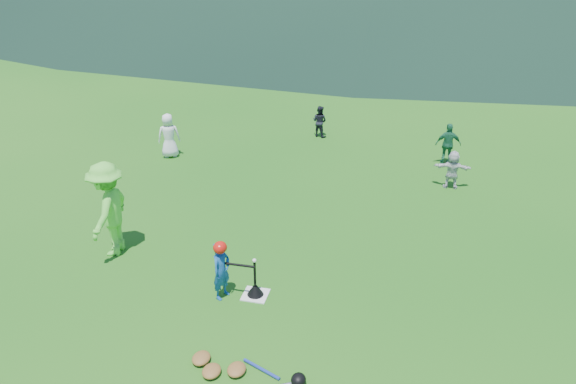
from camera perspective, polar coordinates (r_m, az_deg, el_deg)
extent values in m
plane|color=#155914|center=(10.30, -3.33, -10.43)|extent=(120.00, 120.00, 0.00)
cube|color=silver|center=(10.30, -3.33, -10.38)|extent=(0.45, 0.45, 0.02)
sphere|color=white|center=(9.89, -3.43, -6.97)|extent=(0.08, 0.08, 0.08)
imported|color=#154C93|center=(10.01, -6.78, -7.93)|extent=(0.38, 0.47, 1.10)
imported|color=#66E242|center=(11.59, -17.75, -1.68)|extent=(0.84, 1.32, 1.96)
imported|color=white|center=(16.28, -12.01, 5.63)|extent=(0.73, 0.63, 1.27)
imported|color=black|center=(17.60, 3.23, 7.19)|extent=(0.58, 0.51, 0.98)
imported|color=#1E6542|center=(16.04, 15.96, 4.70)|extent=(0.72, 0.38, 1.17)
imported|color=silver|center=(14.62, 16.36, 2.20)|extent=(0.92, 0.29, 0.99)
cone|color=black|center=(10.24, -3.34, -9.93)|extent=(0.30, 0.30, 0.18)
cylinder|color=black|center=(10.04, -3.39, -8.35)|extent=(0.04, 0.04, 0.50)
ellipsoid|color=red|center=(9.76, -6.92, -5.63)|extent=(0.24, 0.26, 0.22)
cylinder|color=black|center=(9.86, -5.13, -7.39)|extent=(0.62, 0.07, 0.07)
ellipsoid|color=olive|center=(8.81, -7.77, -17.58)|extent=(0.28, 0.34, 0.13)
ellipsoid|color=olive|center=(8.79, -5.25, -17.51)|extent=(0.28, 0.34, 0.13)
ellipsoid|color=olive|center=(9.03, -8.81, -16.35)|extent=(0.28, 0.34, 0.13)
cylinder|color=#263FA5|center=(8.82, -2.70, -17.54)|extent=(0.65, 0.31, 0.05)
ellipsoid|color=black|center=(8.56, 1.07, -18.54)|extent=(0.22, 0.24, 0.19)
cube|color=gray|center=(36.44, 9.89, 16.71)|extent=(70.00, 0.03, 1.20)
cube|color=yellow|center=(36.35, 9.97, 17.71)|extent=(70.00, 0.08, 0.08)
cylinder|color=gray|center=(36.44, 9.89, 16.71)|extent=(0.07, 0.07, 1.30)
cylinder|color=#382314|center=(41.11, 26.94, 16.90)|extent=(0.56, 0.56, 3.25)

